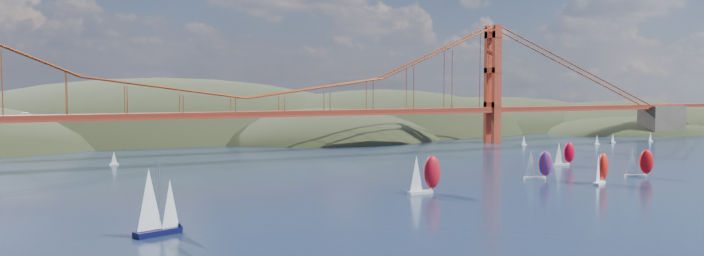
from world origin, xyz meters
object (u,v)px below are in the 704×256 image
at_px(racer_2, 639,162).
at_px(racer_rwb, 538,164).
at_px(racer_0, 424,174).
at_px(racer_1, 601,168).
at_px(racer_3, 564,153).
at_px(sloop_navy, 156,202).

relative_size(racer_2, racer_rwb, 1.01).
bearing_deg(racer_0, racer_1, -11.50).
height_order(racer_2, racer_rwb, racer_2).
relative_size(racer_0, racer_2, 1.15).
bearing_deg(racer_1, racer_2, -11.64).
distance_m(racer_0, racer_1, 52.75).
bearing_deg(racer_3, racer_2, -81.53).
bearing_deg(racer_2, racer_3, 117.76).
bearing_deg(racer_rwb, sloop_navy, -139.20).
xyz_separation_m(racer_1, racer_3, (22.26, 37.78, -0.34)).
xyz_separation_m(sloop_navy, racer_0, (68.79, 19.63, -0.95)).
height_order(racer_0, racer_1, racer_0).
bearing_deg(sloop_navy, racer_1, -13.56).
height_order(racer_1, racer_3, racer_1).
bearing_deg(racer_1, racer_0, 145.21).
distance_m(racer_3, racer_rwb, 38.35).
relative_size(sloop_navy, racer_3, 1.54).
relative_size(sloop_navy, racer_0, 1.27).
relative_size(racer_0, racer_rwb, 1.16).
distance_m(racer_2, racer_rwb, 31.45).
height_order(racer_3, racer_rwb, racer_rwb).
relative_size(racer_1, racer_rwb, 1.03).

